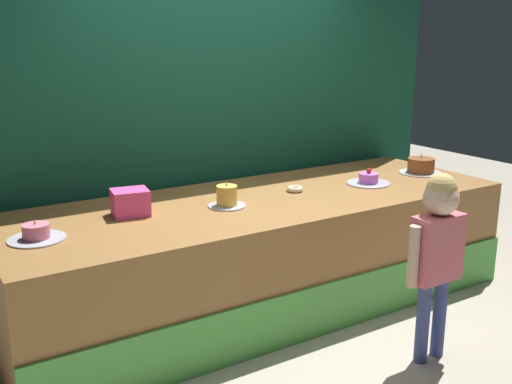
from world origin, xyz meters
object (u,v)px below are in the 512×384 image
Objects in this scene: child_figure at (437,242)px; donut at (295,189)px; cake_center_right at (368,180)px; cake_center_left at (227,197)px; cake_far_left at (36,234)px; pink_box at (130,203)px; cake_far_right at (421,166)px.

child_figure is 9.38× the size of donut.
donut is 0.37× the size of cake_center_right.
donut is 0.64m from cake_center_left.
cake_center_right is at bearing -0.42° from cake_far_left.
cake_center_right is at bearing -1.57° from cake_center_left.
pink_box is 0.67× the size of cake_center_right.
cake_far_right is at bearing 3.85° from cake_center_right.
pink_box is at bearing 176.66° from cake_far_right.
cake_far_left is at bearing -177.10° from donut.
child_figure is 1.93m from pink_box.
donut is 0.35× the size of cake_far_right.
cake_center_right is (0.63, -0.11, 0.01)m from donut.
child_figure reaches higher than cake_far_right.
cake_far_left is at bearing 150.19° from child_figure.
child_figure is 4.50× the size of cake_center_left.
cake_center_left is at bearing -179.76° from cake_far_right.
cake_far_left is 1.24× the size of cake_center_left.
pink_box is 0.65m from cake_far_left.
cake_far_right is at bearing -3.34° from pink_box.
pink_box is at bearing 174.28° from cake_center_right.
donut is at bearing 2.90° from cake_far_left.
child_figure reaches higher than cake_center_right.
cake_center_left is (-0.63, -0.08, 0.04)m from donut.
cake_far_right is at bearing 46.35° from child_figure.
cake_center_right is at bearing -176.15° from cake_far_right.
pink_box is 0.71× the size of cake_far_left.
child_figure is 3.29× the size of cake_far_right.
donut is 0.39× the size of cake_far_left.
cake_far_left is 0.95× the size of cake_center_right.
child_figure is at bearing -133.65° from cake_far_right.
pink_box is at bearing 136.32° from child_figure.
cake_center_right reaches higher than donut.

